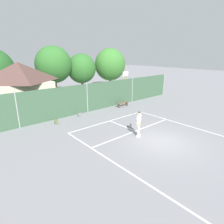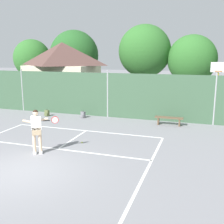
{
  "view_description": "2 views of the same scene",
  "coord_description": "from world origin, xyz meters",
  "px_view_note": "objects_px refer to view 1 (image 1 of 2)",
  "views": [
    {
      "loc": [
        -10.04,
        -6.42,
        5.74
      ],
      "look_at": [
        -0.01,
        5.21,
        0.89
      ],
      "focal_mm": 30.15,
      "sensor_mm": 36.0,
      "label": 1
    },
    {
      "loc": [
        5.79,
        -7.41,
        4.05
      ],
      "look_at": [
        1.23,
        6.21,
        0.97
      ],
      "focal_mm": 43.69,
      "sensor_mm": 36.0,
      "label": 2
    }
  ],
  "objects_px": {
    "backpack_olive": "(56,122)",
    "courtside_bench": "(123,103)",
    "basketball_hoop": "(125,81)",
    "tennis_ball": "(131,125)",
    "backpack_grey": "(80,115)",
    "tennis_player": "(139,122)"
  },
  "relations": [
    {
      "from": "tennis_player",
      "to": "backpack_grey",
      "type": "height_order",
      "value": "tennis_player"
    },
    {
      "from": "basketball_hoop",
      "to": "tennis_player",
      "type": "height_order",
      "value": "basketball_hoop"
    },
    {
      "from": "basketball_hoop",
      "to": "tennis_ball",
      "type": "xyz_separation_m",
      "value": [
        -5.96,
        -6.82,
        -2.28
      ]
    },
    {
      "from": "tennis_ball",
      "to": "backpack_grey",
      "type": "relative_size",
      "value": 0.14
    },
    {
      "from": "tennis_player",
      "to": "tennis_ball",
      "type": "bearing_deg",
      "value": 57.46
    },
    {
      "from": "backpack_olive",
      "to": "backpack_grey",
      "type": "bearing_deg",
      "value": 7.09
    },
    {
      "from": "backpack_olive",
      "to": "courtside_bench",
      "type": "height_order",
      "value": "courtside_bench"
    },
    {
      "from": "backpack_olive",
      "to": "backpack_grey",
      "type": "relative_size",
      "value": 1.0
    },
    {
      "from": "tennis_ball",
      "to": "backpack_grey",
      "type": "distance_m",
      "value": 5.11
    },
    {
      "from": "tennis_player",
      "to": "backpack_olive",
      "type": "xyz_separation_m",
      "value": [
        -3.39,
        6.17,
        -0.92
      ]
    },
    {
      "from": "tennis_player",
      "to": "backpack_grey",
      "type": "bearing_deg",
      "value": 98.08
    },
    {
      "from": "tennis_ball",
      "to": "courtside_bench",
      "type": "xyz_separation_m",
      "value": [
        3.41,
        4.53,
        0.33
      ]
    },
    {
      "from": "tennis_ball",
      "to": "backpack_olive",
      "type": "distance_m",
      "value": 6.3
    },
    {
      "from": "basketball_hoop",
      "to": "tennis_player",
      "type": "relative_size",
      "value": 1.91
    },
    {
      "from": "backpack_olive",
      "to": "basketball_hoop",
      "type": "bearing_deg",
      "value": 13.18
    },
    {
      "from": "tennis_ball",
      "to": "backpack_olive",
      "type": "xyz_separation_m",
      "value": [
        -4.54,
        4.37,
        0.16
      ]
    },
    {
      "from": "tennis_player",
      "to": "courtside_bench",
      "type": "distance_m",
      "value": 7.84
    },
    {
      "from": "basketball_hoop",
      "to": "backpack_grey",
      "type": "height_order",
      "value": "basketball_hoop"
    },
    {
      "from": "tennis_ball",
      "to": "courtside_bench",
      "type": "relative_size",
      "value": 0.04
    },
    {
      "from": "tennis_player",
      "to": "tennis_ball",
      "type": "xyz_separation_m",
      "value": [
        1.15,
        1.8,
        -1.08
      ]
    },
    {
      "from": "backpack_olive",
      "to": "courtside_bench",
      "type": "distance_m",
      "value": 7.96
    },
    {
      "from": "tennis_ball",
      "to": "courtside_bench",
      "type": "distance_m",
      "value": 5.68
    }
  ]
}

